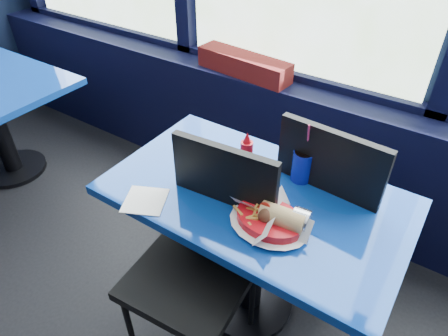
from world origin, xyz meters
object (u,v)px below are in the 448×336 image
Objects in this scene: planter_box at (244,65)px; chair_near_back at (328,199)px; food_basket at (271,219)px; ketchup_bottle at (246,155)px; soda_cup at (302,165)px; near_table at (253,225)px; chair_near_front at (204,249)px.

chair_near_back is at bearing -28.29° from planter_box.
ketchup_bottle is (-0.24, 0.23, 0.05)m from food_basket.
chair_near_back is 3.56× the size of soda_cup.
chair_near_back reaches higher than near_table.
food_basket is (-0.07, -0.44, 0.20)m from chair_near_back.
soda_cup is (0.21, 0.41, 0.25)m from chair_near_front.
food_basket is (0.14, -0.13, 0.22)m from near_table.
soda_cup is (0.22, 0.08, -0.02)m from ketchup_bottle.
food_basket is 1.64× the size of ketchup_bottle.
soda_cup reaches higher than chair_near_back.
planter_box is 2.05× the size of soda_cup.
chair_near_front reaches higher than planter_box.
soda_cup is at bearing -38.18° from planter_box.
ketchup_bottle is at bearing -159.52° from soda_cup.
food_basket is at bearing 18.78° from chair_near_front.
chair_near_back reaches higher than planter_box.
near_table is 0.33m from soda_cup.
food_basket is 1.12× the size of soda_cup.
near_table is 2.03× the size of planter_box.
chair_near_front is at bearing 64.45° from chair_near_back.
ketchup_bottle is at bearing -52.13° from planter_box.
chair_near_front reaches higher than near_table.
chair_near_front is (-0.09, -0.23, 0.01)m from near_table.
chair_near_front is at bearing -116.46° from soda_cup.
chair_near_back is 0.49m from food_basket.
soda_cup is at bearing 20.48° from ketchup_bottle.
ketchup_bottle is 0.23m from soda_cup.
soda_cup is (0.68, -0.65, -0.04)m from planter_box.
planter_box is at bearing 109.14° from chair_near_front.
food_basket is at bearing 84.44° from chair_near_back.
soda_cup is at bearing 55.98° from chair_near_back.
chair_near_back is 3.17× the size of food_basket.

